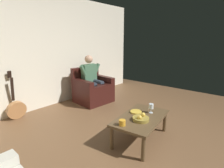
% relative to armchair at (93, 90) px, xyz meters
% --- Properties ---
extents(ground_plane, '(7.18, 7.18, 0.00)m').
position_rel_armchair_xyz_m(ground_plane, '(0.82, 2.37, -0.33)').
color(ground_plane, brown).
extents(wall_back, '(5.99, 0.06, 2.68)m').
position_rel_armchair_xyz_m(wall_back, '(0.82, -0.65, 1.01)').
color(wall_back, beige).
rests_on(wall_back, ground).
extents(armchair, '(0.90, 0.84, 0.91)m').
position_rel_armchair_xyz_m(armchair, '(0.00, 0.00, 0.00)').
color(armchair, '#341310').
rests_on(armchair, ground).
extents(person_seated, '(0.66, 0.57, 1.23)m').
position_rel_armchair_xyz_m(person_seated, '(-0.00, -0.01, 0.35)').
color(person_seated, '#446D4F').
rests_on(person_seated, ground).
extents(coffee_table, '(1.14, 0.75, 0.40)m').
position_rel_armchair_xyz_m(coffee_table, '(0.77, 1.96, 0.02)').
color(coffee_table, brown).
rests_on(coffee_table, ground).
extents(guitar, '(0.38, 0.21, 1.01)m').
position_rel_armchair_xyz_m(guitar, '(1.77, -0.45, -0.10)').
color(guitar, '#AE7545').
rests_on(guitar, ground).
extents(wine_glass_near, '(0.08, 0.08, 0.16)m').
position_rel_armchair_xyz_m(wine_glass_near, '(0.53, 2.00, 0.19)').
color(wine_glass_near, silver).
rests_on(wine_glass_near, coffee_table).
extents(fruit_bowl, '(0.26, 0.26, 0.11)m').
position_rel_armchair_xyz_m(fruit_bowl, '(0.89, 2.02, 0.11)').
color(fruit_bowl, olive).
rests_on(fruit_bowl, coffee_table).
extents(decorative_dish, '(0.20, 0.20, 0.02)m').
position_rel_armchair_xyz_m(decorative_dish, '(0.68, 1.80, 0.09)').
color(decorative_dish, gold).
rests_on(decorative_dish, coffee_table).
extents(candle_jar, '(0.10, 0.10, 0.08)m').
position_rel_armchair_xyz_m(candle_jar, '(1.21, 1.90, 0.12)').
color(candle_jar, gold).
rests_on(candle_jar, coffee_table).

